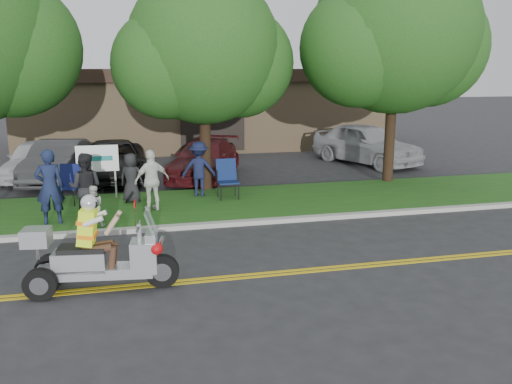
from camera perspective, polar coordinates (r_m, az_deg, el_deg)
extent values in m
plane|color=#28282B|center=(11.26, -2.26, -8.01)|extent=(120.00, 120.00, 0.00)
cube|color=gold|center=(10.72, -1.64, -9.06)|extent=(60.00, 0.10, 0.01)
cube|color=gold|center=(10.87, -1.82, -8.75)|extent=(60.00, 0.10, 0.01)
cube|color=#A8A89E|center=(14.09, -4.74, -3.46)|extent=(60.00, 0.25, 0.12)
cube|color=#185416|center=(16.14, -5.95, -1.39)|extent=(60.00, 4.00, 0.10)
cube|color=#9E7F5B|center=(29.66, -5.87, 8.91)|extent=(18.00, 8.00, 4.00)
cube|color=black|center=(25.59, -4.68, 12.13)|extent=(18.00, 0.30, 0.60)
sphere|color=#174C15|center=(17.89, -24.36, 13.62)|extent=(4.05, 4.05, 4.05)
cylinder|color=#332114|center=(17.80, -5.39, 6.65)|extent=(0.36, 0.36, 4.20)
sphere|color=#174C15|center=(17.71, -5.57, 14.88)|extent=(4.80, 4.80, 4.80)
sphere|color=#174C15|center=(18.21, -1.83, 13.45)|extent=(3.60, 3.60, 3.60)
sphere|color=#174C15|center=(17.37, -9.45, 13.07)|extent=(3.36, 3.36, 3.36)
cylinder|color=#332114|center=(19.61, 14.00, 7.72)|extent=(0.36, 0.36, 4.76)
sphere|color=#174C15|center=(19.58, 14.48, 16.16)|extent=(5.60, 5.60, 5.60)
sphere|color=#174C15|center=(20.50, 17.56, 14.38)|extent=(4.20, 4.20, 4.20)
sphere|color=#174C15|center=(18.76, 10.76, 14.68)|extent=(3.92, 3.92, 3.92)
cylinder|color=silver|center=(17.32, -17.85, 0.71)|extent=(0.06, 0.06, 1.10)
cylinder|color=silver|center=(17.27, -14.54, 0.89)|extent=(0.06, 0.06, 1.10)
cube|color=white|center=(17.14, -16.36, 3.41)|extent=(1.25, 0.06, 0.80)
cylinder|color=black|center=(10.37, -9.84, -8.19)|extent=(0.65, 0.23, 0.63)
cylinder|color=black|center=(10.39, -21.77, -9.04)|extent=(0.61, 0.23, 0.59)
cylinder|color=black|center=(11.08, -20.75, -7.60)|extent=(0.61, 0.23, 0.59)
cube|color=silver|center=(10.50, -16.23, -8.02)|extent=(2.05, 0.74, 0.19)
cube|color=silver|center=(10.49, -18.01, -6.88)|extent=(1.00, 0.60, 0.37)
cube|color=black|center=(10.41, -17.81, -5.73)|extent=(0.89, 0.55, 0.11)
cube|color=silver|center=(10.29, -11.67, -6.57)|extent=(0.54, 0.56, 0.58)
cube|color=silver|center=(10.10, -10.99, -3.28)|extent=(0.26, 0.51, 0.51)
cube|color=silver|center=(10.52, -22.13, -4.43)|extent=(0.53, 0.50, 0.32)
sphere|color=#B20C0F|center=(10.07, -10.42, -5.81)|extent=(0.23, 0.23, 0.23)
cube|color=#C1E918|center=(10.26, -17.34, -3.50)|extent=(0.41, 0.46, 0.68)
sphere|color=silver|center=(10.14, -17.16, -1.09)|extent=(0.31, 0.31, 0.31)
cylinder|color=black|center=(16.71, -20.30, -0.60)|extent=(0.03, 0.03, 0.49)
cylinder|color=black|center=(16.52, -18.58, -0.62)|extent=(0.03, 0.03, 0.49)
cylinder|color=black|center=(17.15, -19.70, -0.23)|extent=(0.03, 0.03, 0.49)
cylinder|color=black|center=(16.97, -18.03, -0.24)|extent=(0.03, 0.03, 0.49)
cube|color=#10164D|center=(16.78, -19.22, 0.43)|extent=(0.73, 0.69, 0.04)
cube|color=#10164D|center=(16.96, -18.99, 1.72)|extent=(0.64, 0.34, 0.66)
cylinder|color=black|center=(16.35, -3.70, -0.08)|extent=(0.03, 0.03, 0.50)
cylinder|color=black|center=(16.46, -1.84, 0.03)|extent=(0.03, 0.03, 0.50)
cylinder|color=black|center=(16.83, -4.03, 0.29)|extent=(0.03, 0.03, 0.50)
cylinder|color=black|center=(16.94, -2.21, 0.39)|extent=(0.03, 0.03, 0.50)
cube|color=#112050|center=(16.59, -2.96, 1.05)|extent=(0.63, 0.58, 0.05)
cube|color=#112050|center=(16.79, -3.16, 2.37)|extent=(0.63, 0.20, 0.68)
imported|color=#161F3F|center=(14.73, -20.90, 0.51)|extent=(0.75, 0.54, 1.94)
imported|color=black|center=(14.70, -17.52, 0.47)|extent=(1.00, 0.86, 1.80)
imported|color=white|center=(15.40, -10.89, 1.22)|extent=(1.09, 0.73, 1.72)
imported|color=#141939|center=(16.96, -6.00, 2.44)|extent=(1.24, 0.92, 1.72)
imported|color=black|center=(16.51, -12.99, 1.47)|extent=(0.85, 0.73, 1.48)
imported|color=silver|center=(14.15, -16.75, -1.47)|extent=(0.57, 0.47, 1.07)
imported|color=silver|center=(21.70, -22.13, 3.20)|extent=(2.28, 4.44, 1.45)
imported|color=#333336|center=(20.71, -20.08, 3.01)|extent=(2.41, 4.74, 1.49)
imported|color=black|center=(20.61, -14.76, 3.22)|extent=(2.51, 5.17, 1.42)
imported|color=#4E1216|center=(20.37, -5.45, 3.43)|extent=(3.71, 5.15, 1.39)
imported|color=#A0A2A7|center=(23.76, 11.53, 5.02)|extent=(3.87, 5.54, 1.75)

